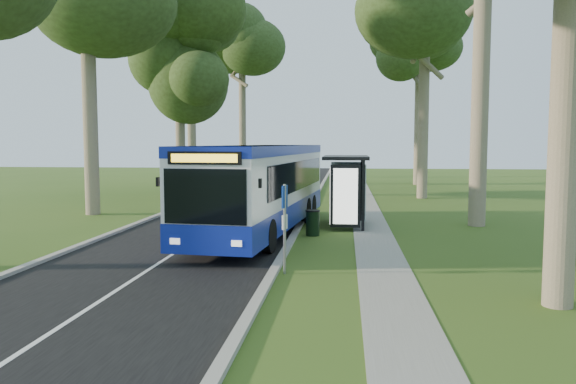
% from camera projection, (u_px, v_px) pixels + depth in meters
% --- Properties ---
extents(ground, '(120.00, 120.00, 0.00)m').
position_uv_depth(ground, '(287.00, 249.00, 18.75)').
color(ground, '#36541A').
rests_on(ground, ground).
extents(road, '(7.00, 100.00, 0.02)m').
position_uv_depth(road, '(240.00, 211.00, 29.02)').
color(road, black).
rests_on(road, ground).
extents(kerb_east, '(0.25, 100.00, 0.12)m').
position_uv_depth(kerb_east, '(307.00, 211.00, 28.66)').
color(kerb_east, '#9E9B93').
rests_on(kerb_east, ground).
extents(kerb_west, '(0.25, 100.00, 0.12)m').
position_uv_depth(kerb_west, '(174.00, 209.00, 29.37)').
color(kerb_west, '#9E9B93').
rests_on(kerb_west, ground).
extents(centre_line, '(0.12, 100.00, 0.00)m').
position_uv_depth(centre_line, '(240.00, 211.00, 29.01)').
color(centre_line, white).
rests_on(centre_line, road).
extents(footpath, '(1.50, 100.00, 0.02)m').
position_uv_depth(footpath, '(367.00, 213.00, 28.36)').
color(footpath, gray).
rests_on(footpath, ground).
extents(bus, '(4.00, 13.14, 3.43)m').
position_uv_depth(bus, '(262.00, 188.00, 21.88)').
color(bus, white).
rests_on(bus, ground).
extents(bus_stop_sign, '(0.14, 0.34, 2.43)m').
position_uv_depth(bus_stop_sign, '(285.00, 218.00, 15.00)').
color(bus_stop_sign, gray).
rests_on(bus_stop_sign, ground).
extents(bus_shelter, '(1.90, 3.48, 2.98)m').
position_uv_depth(bus_shelter, '(350.00, 177.00, 23.27)').
color(bus_shelter, black).
rests_on(bus_shelter, ground).
extents(litter_bin, '(0.56, 0.56, 0.98)m').
position_uv_depth(litter_bin, '(313.00, 223.00, 21.36)').
color(litter_bin, black).
rests_on(litter_bin, ground).
extents(car_white, '(2.05, 5.02, 1.70)m').
position_uv_depth(car_white, '(233.00, 174.00, 48.49)').
color(car_white, silver).
rests_on(car_white, ground).
extents(car_silver, '(1.80, 4.55, 1.48)m').
position_uv_depth(car_silver, '(218.00, 176.00, 47.95)').
color(car_silver, '#AFB3B7').
rests_on(car_silver, ground).
extents(tree_west_c, '(5.20, 5.20, 12.76)m').
position_uv_depth(tree_west_c, '(179.00, 52.00, 36.68)').
color(tree_west_c, '#7A6B56').
rests_on(tree_west_c, ground).
extents(tree_west_d, '(5.20, 5.20, 16.96)m').
position_uv_depth(tree_west_d, '(190.00, 34.00, 46.52)').
color(tree_west_d, '#7A6B56').
rests_on(tree_west_d, ground).
extents(tree_west_e, '(5.20, 5.20, 16.99)m').
position_uv_depth(tree_west_e, '(242.00, 53.00, 56.18)').
color(tree_west_e, '#7A6B56').
rests_on(tree_west_e, ground).
extents(tree_east_c, '(5.20, 5.20, 14.33)m').
position_uv_depth(tree_east_c, '(425.00, 29.00, 34.98)').
color(tree_east_c, '#7A6B56').
rests_on(tree_east_c, ground).
extents(tree_east_d, '(5.20, 5.20, 15.29)m').
position_uv_depth(tree_east_d, '(420.00, 49.00, 46.68)').
color(tree_east_d, '#7A6B56').
rests_on(tree_east_d, ground).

